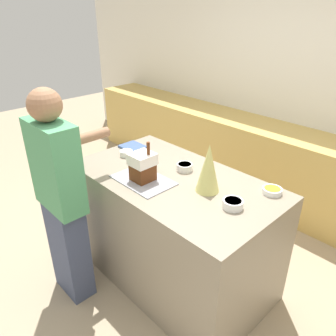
% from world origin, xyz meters
% --- Properties ---
extents(ground_plane, '(12.00, 12.00, 0.00)m').
position_xyz_m(ground_plane, '(0.00, 0.00, 0.00)').
color(ground_plane, tan).
extents(wall_back, '(8.00, 0.05, 2.60)m').
position_xyz_m(wall_back, '(0.00, 2.00, 1.30)').
color(wall_back, white).
rests_on(wall_back, ground_plane).
extents(back_cabinet_block, '(6.00, 0.60, 0.90)m').
position_xyz_m(back_cabinet_block, '(0.00, 1.67, 0.45)').
color(back_cabinet_block, tan).
rests_on(back_cabinet_block, ground_plane).
extents(kitchen_island, '(1.60, 0.89, 0.96)m').
position_xyz_m(kitchen_island, '(0.00, 0.00, 0.48)').
color(kitchen_island, gray).
rests_on(kitchen_island, ground_plane).
extents(baking_tray, '(0.45, 0.30, 0.01)m').
position_xyz_m(baking_tray, '(-0.13, -0.19, 0.96)').
color(baking_tray, '#9E9EA8').
rests_on(baking_tray, kitchen_island).
extents(gingerbread_house, '(0.16, 0.17, 0.30)m').
position_xyz_m(gingerbread_house, '(-0.13, -0.19, 1.08)').
color(gingerbread_house, '#5B2D14').
rests_on(gingerbread_house, baking_tray).
extents(decorative_tree, '(0.17, 0.17, 0.35)m').
position_xyz_m(decorative_tree, '(0.29, 0.04, 1.13)').
color(decorative_tree, '#DBD675').
rests_on(decorative_tree, kitchen_island).
extents(candy_bowl_far_right, '(0.11, 0.11, 0.05)m').
position_xyz_m(candy_bowl_far_right, '(-0.56, -0.02, 0.98)').
color(candy_bowl_far_right, silver).
rests_on(candy_bowl_far_right, kitchen_island).
extents(candy_bowl_front_corner, '(0.13, 0.13, 0.05)m').
position_xyz_m(candy_bowl_front_corner, '(0.54, -0.01, 0.99)').
color(candy_bowl_front_corner, white).
rests_on(candy_bowl_front_corner, kitchen_island).
extents(candy_bowl_center_rear, '(0.12, 0.12, 0.05)m').
position_xyz_m(candy_bowl_center_rear, '(-0.03, 0.15, 0.99)').
color(candy_bowl_center_rear, silver).
rests_on(candy_bowl_center_rear, kitchen_island).
extents(candy_bowl_near_tray_right, '(0.13, 0.13, 0.04)m').
position_xyz_m(candy_bowl_near_tray_right, '(0.62, 0.33, 0.98)').
color(candy_bowl_near_tray_right, white).
rests_on(candy_bowl_near_tray_right, kitchen_island).
extents(cookbook, '(0.21, 0.18, 0.02)m').
position_xyz_m(cookbook, '(-0.66, 0.13, 0.97)').
color(cookbook, '#3F598C').
rests_on(cookbook, kitchen_island).
extents(person, '(0.44, 0.55, 1.67)m').
position_xyz_m(person, '(-0.45, -0.69, 0.86)').
color(person, '#424C6B').
rests_on(person, ground_plane).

